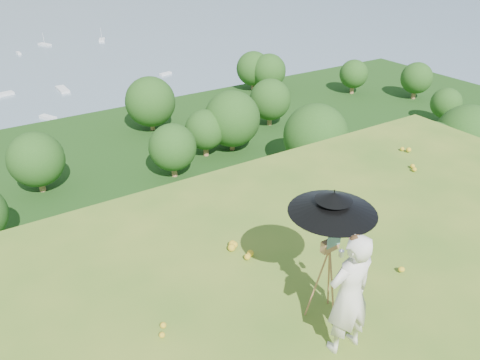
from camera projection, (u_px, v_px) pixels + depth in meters
forest_slope at (80, 325)px, 45.50m from camera, size 140.00×56.00×22.00m
shoreline_tier at (20, 205)px, 78.55m from camera, size 170.00×28.00×8.00m
slope_trees at (53, 201)px, 38.87m from camera, size 110.00×50.00×6.00m
harbor_town at (11, 171)px, 75.47m from camera, size 110.00×22.00×5.00m
painter at (349, 294)px, 5.92m from camera, size 0.69×0.47×1.82m
field_easel at (327, 276)px, 6.52m from camera, size 0.57×0.57×1.45m
sun_umbrella at (331, 220)px, 6.11m from camera, size 1.36×1.36×0.89m
painter_cap at (357, 239)px, 5.51m from camera, size 0.20×0.23×0.10m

